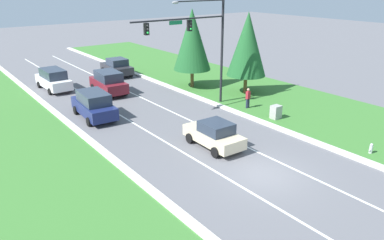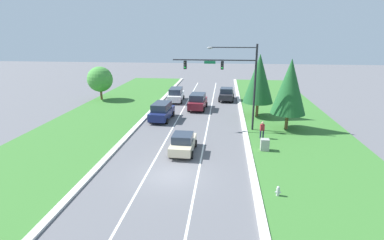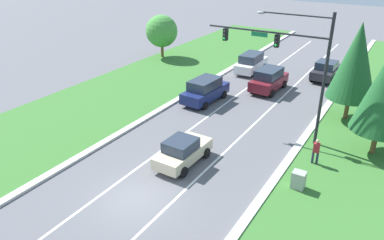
{
  "view_description": "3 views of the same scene",
  "coord_description": "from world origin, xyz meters",
  "px_view_note": "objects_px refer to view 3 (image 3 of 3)",
  "views": [
    {
      "loc": [
        -13.53,
        -11.78,
        9.6
      ],
      "look_at": [
        -0.49,
        5.6,
        1.52
      ],
      "focal_mm": 35.0,
      "sensor_mm": 36.0,
      "label": 1
    },
    {
      "loc": [
        3.46,
        -18.75,
        9.59
      ],
      "look_at": [
        0.47,
        8.64,
        1.54
      ],
      "focal_mm": 28.0,
      "sensor_mm": 36.0,
      "label": 2
    },
    {
      "loc": [
        10.83,
        -12.15,
        12.07
      ],
      "look_at": [
        -0.43,
        6.4,
        1.89
      ],
      "focal_mm": 35.0,
      "sensor_mm": 36.0,
      "label": 3
    }
  ],
  "objects_px": {
    "navy_suv": "(205,90)",
    "charcoal_sedan": "(326,70)",
    "burgundy_suv": "(269,79)",
    "oak_near_left_tree": "(162,31)",
    "white_suv": "(251,63)",
    "pedestrian": "(316,151)",
    "champagne_sedan": "(183,151)",
    "traffic_signal_mast": "(291,56)",
    "conifer_far_right_tree": "(356,61)",
    "utility_cabinet": "(298,180)"
  },
  "relations": [
    {
      "from": "navy_suv",
      "to": "charcoal_sedan",
      "type": "bearing_deg",
      "value": 60.02
    },
    {
      "from": "burgundy_suv",
      "to": "oak_near_left_tree",
      "type": "distance_m",
      "value": 15.35
    },
    {
      "from": "white_suv",
      "to": "pedestrian",
      "type": "xyz_separation_m",
      "value": [
        10.54,
        -14.96,
        -0.05
      ]
    },
    {
      "from": "white_suv",
      "to": "charcoal_sedan",
      "type": "distance_m",
      "value": 7.43
    },
    {
      "from": "charcoal_sedan",
      "to": "pedestrian",
      "type": "xyz_separation_m",
      "value": [
        3.28,
        -16.52,
        0.0
      ]
    },
    {
      "from": "white_suv",
      "to": "oak_near_left_tree",
      "type": "height_order",
      "value": "oak_near_left_tree"
    },
    {
      "from": "burgundy_suv",
      "to": "champagne_sedan",
      "type": "bearing_deg",
      "value": -86.28
    },
    {
      "from": "navy_suv",
      "to": "burgundy_suv",
      "type": "height_order",
      "value": "burgundy_suv"
    },
    {
      "from": "traffic_signal_mast",
      "to": "burgundy_suv",
      "type": "height_order",
      "value": "traffic_signal_mast"
    },
    {
      "from": "champagne_sedan",
      "to": "burgundy_suv",
      "type": "distance_m",
      "value": 14.65
    },
    {
      "from": "white_suv",
      "to": "charcoal_sedan",
      "type": "relative_size",
      "value": 1.07
    },
    {
      "from": "white_suv",
      "to": "oak_near_left_tree",
      "type": "bearing_deg",
      "value": -179.99
    },
    {
      "from": "navy_suv",
      "to": "conifer_far_right_tree",
      "type": "distance_m",
      "value": 11.73
    },
    {
      "from": "utility_cabinet",
      "to": "white_suv",
      "type": "bearing_deg",
      "value": 120.16
    },
    {
      "from": "white_suv",
      "to": "conifer_far_right_tree",
      "type": "xyz_separation_m",
      "value": [
        10.84,
        -7.17,
        3.55
      ]
    },
    {
      "from": "white_suv",
      "to": "burgundy_suv",
      "type": "distance_m",
      "value": 5.6
    },
    {
      "from": "champagne_sedan",
      "to": "charcoal_sedan",
      "type": "bearing_deg",
      "value": 81.35
    },
    {
      "from": "champagne_sedan",
      "to": "conifer_far_right_tree",
      "type": "bearing_deg",
      "value": 60.0
    },
    {
      "from": "charcoal_sedan",
      "to": "burgundy_suv",
      "type": "height_order",
      "value": "burgundy_suv"
    },
    {
      "from": "champagne_sedan",
      "to": "conifer_far_right_tree",
      "type": "xyz_separation_m",
      "value": [
        7.18,
        11.81,
        3.72
      ]
    },
    {
      "from": "navy_suv",
      "to": "utility_cabinet",
      "type": "relative_size",
      "value": 4.69
    },
    {
      "from": "champagne_sedan",
      "to": "oak_near_left_tree",
      "type": "bearing_deg",
      "value": 129.62
    },
    {
      "from": "charcoal_sedan",
      "to": "navy_suv",
      "type": "relative_size",
      "value": 0.93
    },
    {
      "from": "oak_near_left_tree",
      "to": "pedestrian",
      "type": "bearing_deg",
      "value": -34.11
    },
    {
      "from": "utility_cabinet",
      "to": "oak_near_left_tree",
      "type": "xyz_separation_m",
      "value": [
        -21.55,
        17.68,
        2.55
      ]
    },
    {
      "from": "charcoal_sedan",
      "to": "utility_cabinet",
      "type": "height_order",
      "value": "charcoal_sedan"
    },
    {
      "from": "navy_suv",
      "to": "oak_near_left_tree",
      "type": "distance_m",
      "value": 14.58
    },
    {
      "from": "burgundy_suv",
      "to": "pedestrian",
      "type": "relative_size",
      "value": 2.78
    },
    {
      "from": "charcoal_sedan",
      "to": "conifer_far_right_tree",
      "type": "relative_size",
      "value": 0.63
    },
    {
      "from": "champagne_sedan",
      "to": "utility_cabinet",
      "type": "distance_m",
      "value": 6.87
    },
    {
      "from": "charcoal_sedan",
      "to": "utility_cabinet",
      "type": "distance_m",
      "value": 19.79
    },
    {
      "from": "traffic_signal_mast",
      "to": "pedestrian",
      "type": "relative_size",
      "value": 5.08
    },
    {
      "from": "champagne_sedan",
      "to": "oak_near_left_tree",
      "type": "height_order",
      "value": "oak_near_left_tree"
    },
    {
      "from": "white_suv",
      "to": "oak_near_left_tree",
      "type": "distance_m",
      "value": 11.31
    },
    {
      "from": "champagne_sedan",
      "to": "charcoal_sedan",
      "type": "relative_size",
      "value": 0.9
    },
    {
      "from": "white_suv",
      "to": "conifer_far_right_tree",
      "type": "height_order",
      "value": "conifer_far_right_tree"
    },
    {
      "from": "utility_cabinet",
      "to": "navy_suv",
      "type": "bearing_deg",
      "value": 141.5
    },
    {
      "from": "utility_cabinet",
      "to": "conifer_far_right_tree",
      "type": "relative_size",
      "value": 0.14
    },
    {
      "from": "pedestrian",
      "to": "conifer_far_right_tree",
      "type": "height_order",
      "value": "conifer_far_right_tree"
    },
    {
      "from": "burgundy_suv",
      "to": "traffic_signal_mast",
      "type": "bearing_deg",
      "value": -59.9
    },
    {
      "from": "champagne_sedan",
      "to": "charcoal_sedan",
      "type": "xyz_separation_m",
      "value": [
        3.61,
        20.55,
        0.11
      ]
    },
    {
      "from": "navy_suv",
      "to": "pedestrian",
      "type": "xyz_separation_m",
      "value": [
        10.63,
        -5.36,
        -0.08
      ]
    },
    {
      "from": "traffic_signal_mast",
      "to": "burgundy_suv",
      "type": "xyz_separation_m",
      "value": [
        -4.09,
        8.09,
        -4.64
      ]
    },
    {
      "from": "white_suv",
      "to": "conifer_far_right_tree",
      "type": "bearing_deg",
      "value": -34.98
    },
    {
      "from": "traffic_signal_mast",
      "to": "oak_near_left_tree",
      "type": "height_order",
      "value": "traffic_signal_mast"
    },
    {
      "from": "pedestrian",
      "to": "conifer_far_right_tree",
      "type": "xyz_separation_m",
      "value": [
        0.29,
        7.78,
        3.61
      ]
    },
    {
      "from": "champagne_sedan",
      "to": "utility_cabinet",
      "type": "bearing_deg",
      "value": 9.82
    },
    {
      "from": "white_suv",
      "to": "burgundy_suv",
      "type": "bearing_deg",
      "value": -52.18
    },
    {
      "from": "pedestrian",
      "to": "conifer_far_right_tree",
      "type": "distance_m",
      "value": 8.58
    },
    {
      "from": "champagne_sedan",
      "to": "burgundy_suv",
      "type": "bearing_deg",
      "value": 91.73
    }
  ]
}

